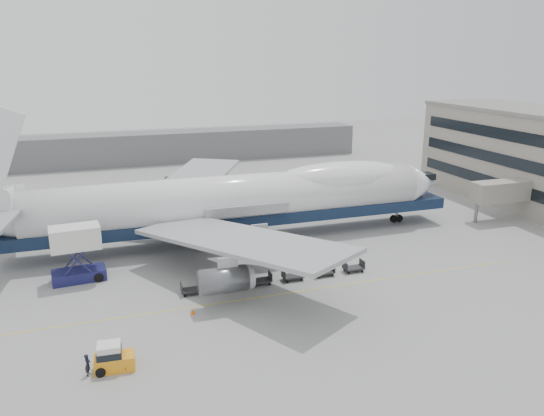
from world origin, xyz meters
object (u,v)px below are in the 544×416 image
object	(u,v)px
baggage_tug	(113,358)
ground_worker	(88,365)
catering_truck	(77,251)
airliner	(238,199)

from	to	relation	value
baggage_tug	ground_worker	xyz separation A→B (m)	(-1.87, -0.21, -0.10)
catering_truck	baggage_tug	size ratio (longest dim) A/B	1.95
airliner	baggage_tug	world-z (taller)	airliner
catering_truck	baggage_tug	xyz separation A→B (m)	(2.76, -19.23, -2.46)
airliner	catering_truck	world-z (taller)	airliner
baggage_tug	airliner	bearing A→B (deg)	60.79
ground_worker	airliner	bearing A→B (deg)	-21.71
airliner	ground_worker	world-z (taller)	airliner
catering_truck	ground_worker	xyz separation A→B (m)	(0.89, -19.44, -2.56)
airliner	ground_worker	xyz separation A→B (m)	(-19.33, -26.92, -4.72)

